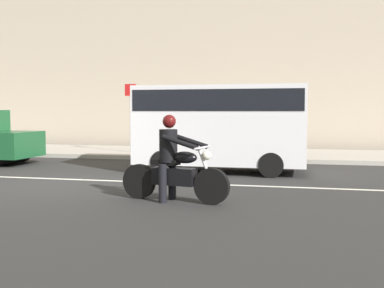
# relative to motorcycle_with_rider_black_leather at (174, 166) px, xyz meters

# --- Properties ---
(ground_plane) EXTENTS (80.00, 80.00, 0.00)m
(ground_plane) POSITION_rel_motorcycle_with_rider_black_leather_xyz_m (-3.41, 1.29, -0.66)
(ground_plane) COLOR #2A2A2A
(sidewalk_slab) EXTENTS (40.00, 4.40, 0.14)m
(sidewalk_slab) POSITION_rel_motorcycle_with_rider_black_leather_xyz_m (-3.41, 9.29, -0.59)
(sidewalk_slab) COLOR #A8A399
(sidewalk_slab) RESTS_ON ground_plane
(lane_marking_stripe) EXTENTS (18.00, 0.14, 0.01)m
(lane_marking_stripe) POSITION_rel_motorcycle_with_rider_black_leather_xyz_m (-3.74, 2.19, -0.65)
(lane_marking_stripe) COLOR silver
(lane_marking_stripe) RESTS_ON ground_plane
(motorcycle_with_rider_black_leather) EXTENTS (2.15, 0.76, 1.62)m
(motorcycle_with_rider_black_leather) POSITION_rel_motorcycle_with_rider_black_leather_xyz_m (0.00, 0.00, 0.00)
(motorcycle_with_rider_black_leather) COLOR black
(motorcycle_with_rider_black_leather) RESTS_ON ground_plane
(parked_van_white) EXTENTS (4.62, 1.96, 2.37)m
(parked_van_white) POSITION_rel_motorcycle_with_rider_black_leather_xyz_m (0.11, 4.54, 0.71)
(parked_van_white) COLOR silver
(parked_van_white) RESTS_ON ground_plane
(street_sign_post) EXTENTS (0.44, 0.08, 2.58)m
(street_sign_post) POSITION_rel_motorcycle_with_rider_black_leather_xyz_m (-4.03, 8.53, 1.04)
(street_sign_post) COLOR gray
(street_sign_post) RESTS_ON sidewalk_slab
(pedestrian_bystander) EXTENTS (0.34, 0.34, 1.78)m
(pedestrian_bystander) POSITION_rel_motorcycle_with_rider_black_leather_xyz_m (-1.75, 9.07, 0.53)
(pedestrian_bystander) COLOR black
(pedestrian_bystander) RESTS_ON sidewalk_slab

